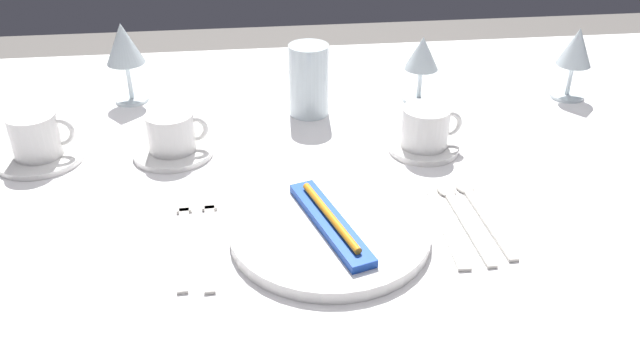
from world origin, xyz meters
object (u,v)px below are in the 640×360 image
object	(u,v)px
wine_glass_right	(576,51)
coffee_cup_right	(172,132)
dinner_knife	(446,225)
toothbrush_package	(330,222)
spoon_soup	(459,211)
fork_inner	(184,236)
coffee_cup_left	(36,135)
coffee_cup_far	(426,127)
drink_tumbler	(309,80)
spoon_dessert	(478,207)
fork_outer	(210,234)
wine_glass_centre	(422,57)
dinner_plate	(330,232)
wine_glass_left	(124,47)

from	to	relation	value
wine_glass_right	coffee_cup_right	bearing A→B (deg)	-168.97
dinner_knife	coffee_cup_right	world-z (taller)	coffee_cup_right
toothbrush_package	spoon_soup	size ratio (longest dim) A/B	1.01
coffee_cup_right	wine_glass_right	distance (m)	0.78
fork_inner	spoon_soup	world-z (taller)	spoon_soup
coffee_cup_left	coffee_cup_far	distance (m)	0.64
coffee_cup_left	drink_tumbler	world-z (taller)	drink_tumbler
toothbrush_package	coffee_cup_far	xyz separation A→B (m)	(0.19, 0.23, 0.02)
dinner_knife	wine_glass_right	size ratio (longest dim) A/B	1.51
toothbrush_package	coffee_cup_far	world-z (taller)	coffee_cup_far
dinner_knife	coffee_cup_left	xyz separation A→B (m)	(-0.61, 0.26, 0.04)
spoon_soup	drink_tumbler	xyz separation A→B (m)	(-0.18, 0.36, 0.06)
spoon_dessert	wine_glass_right	xyz separation A→B (m)	(0.31, 0.37, 0.09)
coffee_cup_right	fork_inner	bearing A→B (deg)	-83.05
wine_glass_right	fork_outer	bearing A→B (deg)	-150.64
spoon_soup	coffee_cup_right	world-z (taller)	coffee_cup_right
coffee_cup_right	dinner_knife	bearing A→B (deg)	-33.17
spoon_dessert	coffee_cup_far	bearing A→B (deg)	100.08
coffee_cup_left	wine_glass_centre	xyz separation A→B (m)	(0.68, 0.16, 0.04)
dinner_plate	drink_tumbler	xyz separation A→B (m)	(0.01, 0.40, 0.06)
dinner_plate	fork_inner	distance (m)	0.20
spoon_soup	dinner_plate	bearing A→B (deg)	-169.05
coffee_cup_left	drink_tumbler	bearing A→B (deg)	15.49
spoon_soup	wine_glass_right	size ratio (longest dim) A/B	1.48
spoon_soup	coffee_cup_left	world-z (taller)	coffee_cup_left
dinner_plate	fork_outer	bearing A→B (deg)	172.35
coffee_cup_right	wine_glass_centre	xyz separation A→B (m)	(0.46, 0.17, 0.05)
coffee_cup_left	coffee_cup_right	bearing A→B (deg)	-1.53
coffee_cup_left	wine_glass_right	size ratio (longest dim) A/B	0.73
spoon_dessert	wine_glass_right	size ratio (longest dim) A/B	1.45
fork_inner	coffee_cup_far	size ratio (longest dim) A/B	2.11
wine_glass_right	wine_glass_centre	bearing A→B (deg)	176.11
dinner_knife	wine_glass_right	xyz separation A→B (m)	(0.37, 0.41, 0.09)
fork_inner	wine_glass_right	xyz separation A→B (m)	(0.73, 0.39, 0.09)
wine_glass_right	dinner_plate	bearing A→B (deg)	-142.08
dinner_knife	spoon_soup	xyz separation A→B (m)	(0.03, 0.03, 0.00)
coffee_cup_right	coffee_cup_far	xyz separation A→B (m)	(0.42, -0.03, 0.00)
coffee_cup_far	drink_tumbler	bearing A→B (deg)	137.12
fork_outer	wine_glass_left	bearing A→B (deg)	109.13
toothbrush_package	wine_glass_centre	distance (m)	0.50
dinner_plate	coffee_cup_right	distance (m)	0.35
spoon_soup	wine_glass_left	distance (m)	0.71
spoon_soup	coffee_cup_right	distance (m)	0.48
drink_tumbler	coffee_cup_right	bearing A→B (deg)	-151.15
toothbrush_package	dinner_knife	distance (m)	0.17
dinner_plate	coffee_cup_far	xyz separation A→B (m)	(0.19, 0.23, 0.03)
wine_glass_left	toothbrush_package	bearing A→B (deg)	-56.42
wine_glass_left	dinner_plate	bearing A→B (deg)	-56.42
toothbrush_package	drink_tumbler	bearing A→B (deg)	88.27
fork_outer	fork_inner	size ratio (longest dim) A/B	1.03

